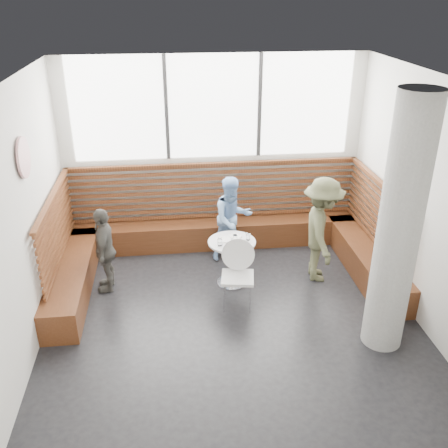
{
  "coord_description": "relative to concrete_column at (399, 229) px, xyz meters",
  "views": [
    {
      "loc": [
        -0.76,
        -5.49,
        4.15
      ],
      "look_at": [
        0.0,
        1.0,
        1.0
      ],
      "focal_mm": 40.0,
      "sensor_mm": 36.0,
      "label": 1
    }
  ],
  "objects": [
    {
      "name": "menu_card",
      "position": [
        -1.68,
        1.38,
        -0.87
      ],
      "size": [
        0.25,
        0.21,
        0.0
      ],
      "primitive_type": "cube",
      "rotation": [
        0.0,
        0.0,
        0.31
      ],
      "color": "#A5C64C",
      "rests_on": "cafe_table"
    },
    {
      "name": "glass_left",
      "position": [
        -1.93,
        1.46,
        -0.82
      ],
      "size": [
        0.07,
        0.07,
        0.11
      ],
      "primitive_type": "cylinder",
      "color": "white",
      "rests_on": "cafe_table"
    },
    {
      "name": "cafe_table",
      "position": [
        -1.74,
        1.56,
        -1.08
      ],
      "size": [
        0.71,
        0.71,
        0.73
      ],
      "color": "silver",
      "rests_on": "ground"
    },
    {
      "name": "plate_far",
      "position": [
        -1.66,
        1.71,
        -0.86
      ],
      "size": [
        0.19,
        0.19,
        0.01
      ],
      "primitive_type": "cylinder",
      "color": "white",
      "rests_on": "cafe_table"
    },
    {
      "name": "glass_right",
      "position": [
        -1.49,
        1.58,
        -0.82
      ],
      "size": [
        0.06,
        0.06,
        0.1
      ],
      "primitive_type": "cylinder",
      "color": "white",
      "rests_on": "cafe_table"
    },
    {
      "name": "adult_man",
      "position": [
        -0.37,
        1.6,
        -0.78
      ],
      "size": [
        0.76,
        1.14,
        1.64
      ],
      "primitive_type": "imported",
      "rotation": [
        0.0,
        0.0,
        1.42
      ],
      "color": "#54573A",
      "rests_on": "ground"
    },
    {
      "name": "wall_art",
      "position": [
        -4.31,
        1.0,
        0.7
      ],
      "size": [
        0.03,
        0.5,
        0.5
      ],
      "primitive_type": "cylinder",
      "rotation": [
        0.0,
        1.57,
        0.0
      ],
      "color": "white",
      "rests_on": "room"
    },
    {
      "name": "room",
      "position": [
        -1.85,
        0.6,
        0.0
      ],
      "size": [
        5.0,
        5.0,
        3.2
      ],
      "color": "silver",
      "rests_on": "ground"
    },
    {
      "name": "child_left",
      "position": [
        -3.59,
        1.66,
        -0.95
      ],
      "size": [
        0.35,
        0.78,
        1.3
      ],
      "primitive_type": "imported",
      "rotation": [
        0.0,
        0.0,
        -1.61
      ],
      "color": "#52514B",
      "rests_on": "ground"
    },
    {
      "name": "cafe_chair",
      "position": [
        -1.74,
        1.03,
        -1.03
      ],
      "size": [
        0.46,
        0.45,
        0.97
      ],
      "rotation": [
        0.0,
        0.0,
        -0.17
      ],
      "color": "white",
      "rests_on": "ground"
    },
    {
      "name": "glass_mid",
      "position": [
        -1.69,
        1.54,
        -0.82
      ],
      "size": [
        0.07,
        0.07,
        0.11
      ],
      "primitive_type": "cylinder",
      "color": "white",
      "rests_on": "cafe_table"
    },
    {
      "name": "concrete_column",
      "position": [
        0.0,
        0.0,
        0.0
      ],
      "size": [
        0.5,
        0.5,
        3.2
      ],
      "primitive_type": "cylinder",
      "color": "gray",
      "rests_on": "ground"
    },
    {
      "name": "booth",
      "position": [
        -1.85,
        2.37,
        -1.19
      ],
      "size": [
        5.0,
        2.5,
        1.44
      ],
      "color": "#4B2612",
      "rests_on": "ground"
    },
    {
      "name": "plate_near",
      "position": [
        -1.85,
        1.62,
        -0.86
      ],
      "size": [
        0.21,
        0.21,
        0.01
      ],
      "primitive_type": "cylinder",
      "color": "white",
      "rests_on": "cafe_table"
    },
    {
      "name": "child_back",
      "position": [
        -1.62,
        2.39,
        -0.89
      ],
      "size": [
        0.82,
        0.72,
        1.41
      ],
      "primitive_type": "imported",
      "rotation": [
        0.0,
        0.0,
        0.3
      ],
      "color": "#88B3EB",
      "rests_on": "ground"
    }
  ]
}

